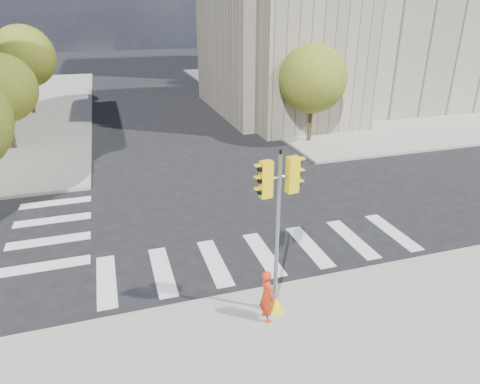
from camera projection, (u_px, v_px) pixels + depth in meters
name	position (u px, v px, depth m)	size (l,w,h in m)	color
ground	(248.00, 228.00, 17.04)	(160.00, 160.00, 0.00)	black
sidewalk_far_right	(349.00, 89.00, 45.28)	(28.00, 40.00, 0.15)	gray
civic_building	(354.00, 18.00, 35.18)	(26.00, 16.00, 19.39)	gray
tree_lw_mid	(2.00, 88.00, 24.88)	(4.00, 4.00, 5.77)	#382616
tree_lw_far	(23.00, 57.00, 33.32)	(4.80, 4.80, 6.95)	#382616
tree_re_near	(313.00, 79.00, 26.24)	(4.20, 4.20, 6.16)	#382616
tree_re_mid	(250.00, 55.00, 36.62)	(4.60, 4.60, 6.66)	#382616
tree_re_far	(215.00, 49.00, 47.31)	(4.00, 4.00, 5.88)	#382616
lamp_near	(294.00, 62.00, 29.67)	(0.35, 0.18, 8.11)	black
lamp_far	(235.00, 46.00, 41.92)	(0.35, 0.18, 8.11)	black
traffic_signal	(277.00, 248.00, 11.41)	(1.08, 0.56, 4.79)	yellow
photographer	(267.00, 295.00, 11.58)	(0.57, 0.37, 1.55)	red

